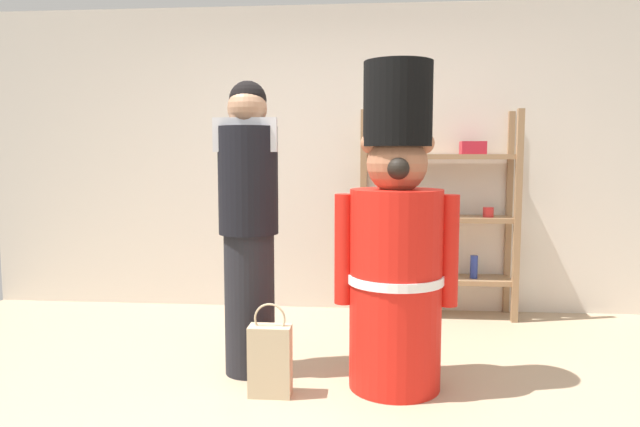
% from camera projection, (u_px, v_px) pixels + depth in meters
% --- Properties ---
extents(ground_plane, '(6.40, 6.40, 0.00)m').
position_uv_depth(ground_plane, '(330.00, 417.00, 2.96)').
color(ground_plane, tan).
extents(back_wall, '(6.40, 0.12, 2.60)m').
position_uv_depth(back_wall, '(348.00, 160.00, 5.01)').
color(back_wall, silver).
rests_on(back_wall, ground_plane).
extents(merchandise_shelf, '(1.27, 0.35, 1.70)m').
position_uv_depth(merchandise_shelf, '(437.00, 212.00, 4.77)').
color(merchandise_shelf, '#93704C').
rests_on(merchandise_shelf, ground_plane).
extents(teddy_bear_guard, '(0.70, 0.55, 1.85)m').
position_uv_depth(teddy_bear_guard, '(396.00, 249.00, 3.27)').
color(teddy_bear_guard, red).
rests_on(teddy_bear_guard, ground_plane).
extents(person_shopper, '(0.38, 0.36, 1.78)m').
position_uv_depth(person_shopper, '(249.00, 223.00, 3.49)').
color(person_shopper, black).
rests_on(person_shopper, ground_plane).
extents(shopping_bag, '(0.24, 0.13, 0.53)m').
position_uv_depth(shopping_bag, '(270.00, 360.00, 3.21)').
color(shopping_bag, '#C1AD89').
rests_on(shopping_bag, ground_plane).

